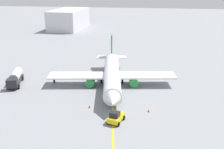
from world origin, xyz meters
The scene contains 9 objects.
ground_plane centered at (0.00, 0.00, 0.00)m, with size 400.00×400.00×0.00m, color gray.
airplane centered at (-0.49, -0.08, 2.69)m, with size 33.61×30.87×9.73m.
fuel_tanker centered at (2.15, -23.63, 1.71)m, with size 9.87×5.25×3.15m.
pushback_tug centered at (16.87, 3.23, 1.01)m, with size 4.00×3.12×2.20m.
refueling_worker centered at (-0.23, -14.63, 0.82)m, with size 0.42×0.56×1.71m.
safety_cone_nose centered at (12.01, -2.74, 0.30)m, with size 0.54×0.54×0.60m, color #F2590F.
safety_cone_wingtip centered at (12.05, 8.98, 0.28)m, with size 0.51×0.51×0.57m, color #F2590F.
distant_hangar centered at (-78.32, -34.88, 4.97)m, with size 29.16×15.68×9.96m.
taxi_line_marking centered at (0.00, 0.00, 0.01)m, with size 60.17×0.30×0.01m, color yellow.
Camera 1 is at (58.29, 8.81, 23.86)m, focal length 42.29 mm.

